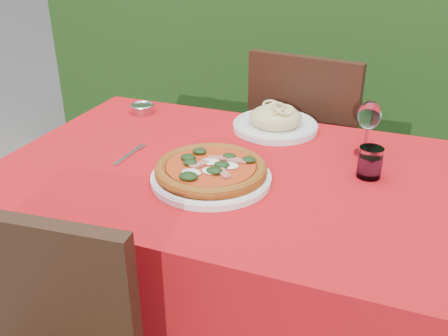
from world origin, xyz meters
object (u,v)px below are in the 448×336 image
(pasta_plate, at_px, (275,121))
(wine_glass, at_px, (369,118))
(water_glass, at_px, (370,164))
(steel_ramekin, at_px, (143,109))
(chair_far, at_px, (308,150))
(fork, at_px, (127,156))
(pizza_plate, at_px, (211,172))

(pasta_plate, relative_size, wine_glass, 1.71)
(water_glass, distance_m, wine_glass, 0.17)
(wine_glass, xyz_separation_m, steel_ramekin, (-0.80, 0.07, -0.10))
(chair_far, distance_m, fork, 0.83)
(wine_glass, bearing_deg, fork, -156.91)
(pasta_plate, xyz_separation_m, fork, (-0.35, -0.37, -0.03))
(pizza_plate, relative_size, wine_glass, 1.95)
(water_glass, bearing_deg, pizza_plate, -155.25)
(water_glass, bearing_deg, steel_ramekin, 165.04)
(water_glass, height_order, wine_glass, wine_glass)
(wine_glass, bearing_deg, chair_far, 120.60)
(wine_glass, distance_m, steel_ramekin, 0.81)
(pizza_plate, distance_m, fork, 0.30)
(chair_far, bearing_deg, fork, 68.39)
(wine_glass, bearing_deg, water_glass, -78.99)
(chair_far, relative_size, pasta_plate, 3.34)
(pizza_plate, xyz_separation_m, fork, (-0.29, 0.05, -0.02))
(pizza_plate, height_order, fork, pizza_plate)
(chair_far, relative_size, wine_glass, 5.71)
(wine_glass, height_order, steel_ramekin, wine_glass)
(pizza_plate, distance_m, pasta_plate, 0.42)
(pizza_plate, relative_size, steel_ramekin, 4.12)
(wine_glass, bearing_deg, steel_ramekin, 174.73)
(steel_ramekin, bearing_deg, chair_far, 32.74)
(pizza_plate, relative_size, water_glass, 3.76)
(water_glass, relative_size, steel_ramekin, 1.10)
(pasta_plate, relative_size, water_glass, 3.30)
(chair_far, relative_size, steel_ramekin, 12.09)
(chair_far, relative_size, pizza_plate, 2.93)
(pasta_plate, xyz_separation_m, water_glass, (0.33, -0.24, 0.01))
(wine_glass, bearing_deg, pasta_plate, 162.82)
(steel_ramekin, bearing_deg, pizza_plate, -42.62)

